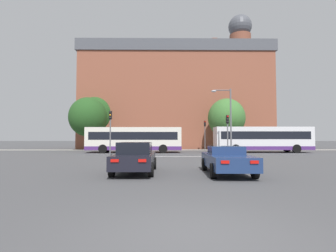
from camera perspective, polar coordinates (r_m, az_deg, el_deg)
ground_plane at (r=4.89m, az=5.70°, el=-22.46°), size 400.00×400.00×0.00m
stop_line_strip at (r=24.54m, az=0.56°, el=-6.65°), size 8.72×0.30×0.01m
far_pavement at (r=39.08m, az=0.12°, el=-5.22°), size 69.69×2.50×0.01m
brick_civic_building at (r=47.71m, az=1.88°, el=6.39°), size 32.96×10.85×24.42m
car_saloon_left at (r=12.91m, az=-7.13°, el=-6.76°), size 1.93×4.68×1.48m
car_roadster_right at (r=12.68m, az=12.61°, el=-7.18°), size 2.01×4.73×1.30m
bus_crossing_lead at (r=31.41m, az=-7.36°, el=-2.87°), size 11.12×2.68×2.99m
bus_crossing_trailing at (r=33.44m, az=19.82°, el=-2.65°), size 11.39×2.67×3.06m
traffic_light_far_right at (r=38.91m, az=8.04°, el=-0.95°), size 0.26×0.31×4.31m
traffic_light_near_right at (r=25.50m, az=12.85°, el=-0.49°), size 0.26×0.31×3.91m
traffic_light_near_left at (r=25.72m, az=-12.45°, el=0.06°), size 0.26×0.31×4.33m
street_lamp_junction at (r=27.48m, az=12.78°, el=2.54°), size 2.06×0.36×6.79m
pedestrian_waiting at (r=39.50m, az=-13.87°, el=-3.75°), size 0.42×0.45×1.61m
pedestrian_walking_east at (r=39.06m, az=-12.60°, el=-3.69°), size 0.41×0.24×1.71m
pedestrian_walking_west at (r=39.47m, az=12.88°, el=-3.54°), size 0.44×0.44×1.84m
tree_by_building at (r=45.18m, az=-15.18°, el=2.31°), size 6.30×6.30×8.91m
tree_kerbside at (r=40.50m, az=-17.04°, el=1.90°), size 5.53×5.53×7.79m
tree_distant at (r=39.70m, az=12.61°, el=1.74°), size 5.47×5.47×7.63m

